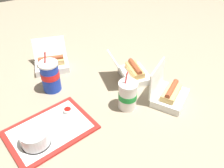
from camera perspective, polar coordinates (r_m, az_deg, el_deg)
The scene contains 11 objects.
ground_plane at distance 1.35m, azimuth -0.01°, elevation -1.03°, with size 3.20×3.20×0.00m, color gray.
food_tray at distance 1.16m, azimuth -13.92°, elevation -10.20°, with size 0.41×0.33×0.01m.
cake_container at distance 1.10m, azimuth -17.17°, elevation -11.63°, with size 0.12×0.12×0.07m.
ketchup_cup at distance 1.20m, azimuth -10.08°, elevation -6.01°, with size 0.04×0.04×0.02m.
napkin_stack at distance 1.20m, azimuth -12.05°, elevation -7.29°, with size 0.10×0.10×0.00m, color white.
plastic_fork at distance 1.13m, azimuth -7.89°, elevation -10.01°, with size 0.11×0.01×0.01m, color white.
clamshell_hotdog_back at distance 1.40m, azimuth 4.73°, elevation 2.61°, with size 0.23×0.21×0.16m.
clamshell_hotdog_front at distance 1.51m, azimuth -13.65°, elevation 4.72°, with size 0.23×0.22×0.16m.
clamshell_hotdog_corner at distance 1.28m, azimuth 12.84°, elevation -2.23°, with size 0.24×0.24×0.19m.
soda_cup_front at distance 1.33m, azimuth -13.92°, elevation 1.80°, with size 0.10×0.10×0.23m.
soda_cup_left at distance 1.19m, azimuth 3.54°, elevation -2.61°, with size 0.09×0.09×0.21m.
Camera 1 is at (0.49, 0.91, 0.86)m, focal length 40.00 mm.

